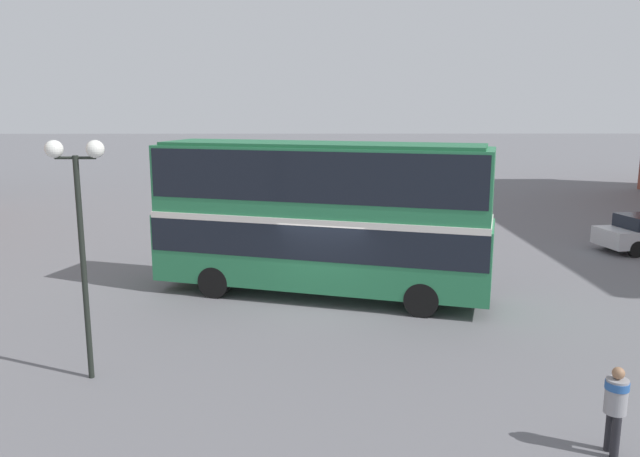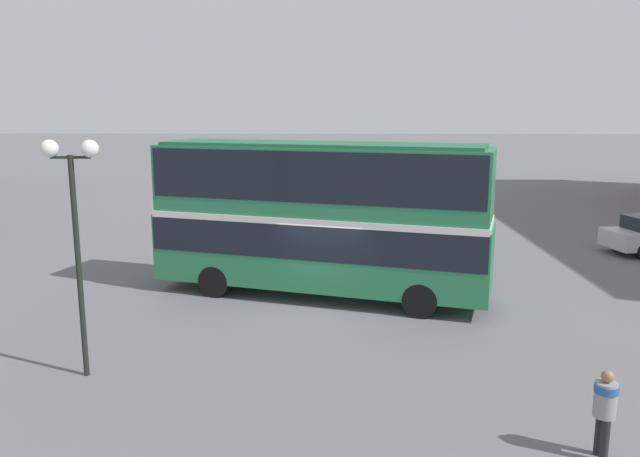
# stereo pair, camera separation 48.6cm
# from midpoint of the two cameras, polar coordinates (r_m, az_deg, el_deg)

# --- Properties ---
(ground_plane) EXTENTS (240.00, 240.00, 0.00)m
(ground_plane) POSITION_cam_midpoint_polar(r_m,az_deg,el_deg) (18.61, -0.77, -7.21)
(ground_plane) COLOR slate
(double_decker_bus) EXTENTS (10.62, 5.38, 4.78)m
(double_decker_bus) POSITION_cam_midpoint_polar(r_m,az_deg,el_deg) (19.10, -0.73, 1.69)
(double_decker_bus) COLOR #287A4C
(double_decker_bus) RESTS_ON ground_plane
(pedestrian_foreground) EXTENTS (0.40, 0.40, 1.58)m
(pedestrian_foreground) POSITION_cam_midpoint_polar(r_m,az_deg,el_deg) (11.87, 24.33, -14.22)
(pedestrian_foreground) COLOR #232328
(pedestrian_foreground) RESTS_ON ground_plane
(street_lamp_twin_globe) EXTENTS (1.21, 0.37, 5.18)m
(street_lamp_twin_globe) POSITION_cam_midpoint_polar(r_m,az_deg,el_deg) (13.96, -22.16, 2.54)
(street_lamp_twin_globe) COLOR black
(street_lamp_twin_globe) RESTS_ON ground_plane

